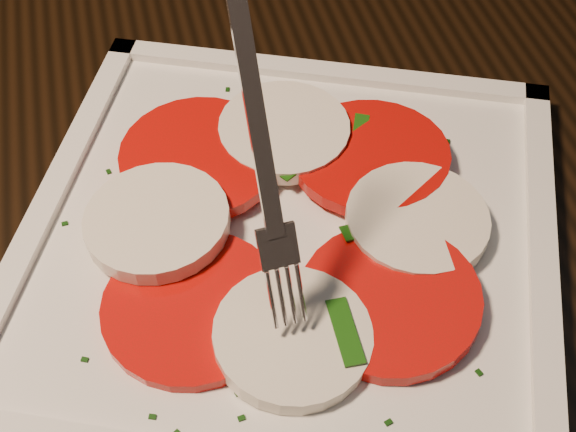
{
  "coord_description": "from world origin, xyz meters",
  "views": [
    {
      "loc": [
        -0.2,
        -0.29,
        1.11
      ],
      "look_at": [
        -0.17,
        -0.0,
        0.78
      ],
      "focal_mm": 50.0,
      "sensor_mm": 36.0,
      "label": 1
    }
  ],
  "objects": [
    {
      "name": "table",
      "position": [
        -0.18,
        0.03,
        0.65
      ],
      "size": [
        1.29,
        0.95,
        0.75
      ],
      "rotation": [
        0.0,
        0.0,
        0.13
      ],
      "color": "black",
      "rests_on": "ground"
    },
    {
      "name": "plate",
      "position": [
        -0.17,
        -0.0,
        0.76
      ],
      "size": [
        0.36,
        0.36,
        0.01
      ],
      "primitive_type": "cube",
      "rotation": [
        0.0,
        0.0,
        -0.28
      ],
      "color": "white",
      "rests_on": "table"
    },
    {
      "name": "caprese_salad",
      "position": [
        -0.17,
        -0.0,
        0.77
      ],
      "size": [
        0.24,
        0.25,
        0.02
      ],
      "color": "red",
      "rests_on": "plate"
    },
    {
      "name": "fork",
      "position": [
        -0.19,
        -0.03,
        0.86
      ],
      "size": [
        0.05,
        0.09,
        0.15
      ],
      "primitive_type": null,
      "rotation": [
        0.0,
        0.0,
        0.2
      ],
      "color": "white",
      "rests_on": "caprese_salad"
    }
  ]
}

